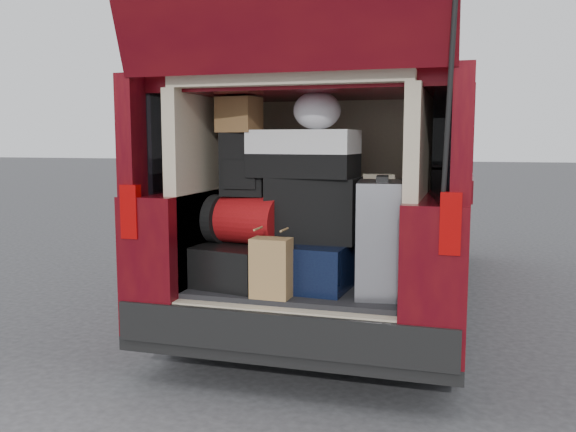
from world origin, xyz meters
name	(u,v)px	position (x,y,z in m)	size (l,w,h in m)	color
ground	(296,382)	(0.00, 0.00, 0.00)	(80.00, 80.00, 0.00)	#313133
minivan	(354,199)	(0.00, 1.86, 0.91)	(1.90, 5.35, 2.77)	black
load_floor	(308,323)	(0.00, 0.28, 0.28)	(1.24, 1.05, 0.55)	black
black_hardshell	(243,263)	(-0.37, 0.13, 0.67)	(0.44, 0.60, 0.24)	black
navy_hardshell	(312,263)	(0.05, 0.18, 0.68)	(0.50, 0.61, 0.27)	black
silver_roller	(381,238)	(0.48, 0.08, 0.87)	(0.27, 0.43, 0.64)	silver
kraft_bag	(271,268)	(-0.09, -0.18, 0.72)	(0.21, 0.14, 0.33)	#9D7347
red_duffel	(247,220)	(-0.35, 0.14, 0.93)	(0.44, 0.29, 0.29)	maroon
black_soft_case	(314,209)	(0.06, 0.19, 1.01)	(0.53, 0.32, 0.38)	black
backpack	(244,164)	(-0.37, 0.15, 1.27)	(0.27, 0.16, 0.38)	black
twotone_duffel	(304,154)	(-0.01, 0.19, 1.33)	(0.62, 0.32, 0.28)	white
grocery_sack_lower	(239,115)	(-0.40, 0.15, 1.56)	(0.23, 0.19, 0.21)	brown
plastic_bag_center	(317,111)	(0.08, 0.17, 1.58)	(0.28, 0.26, 0.22)	silver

